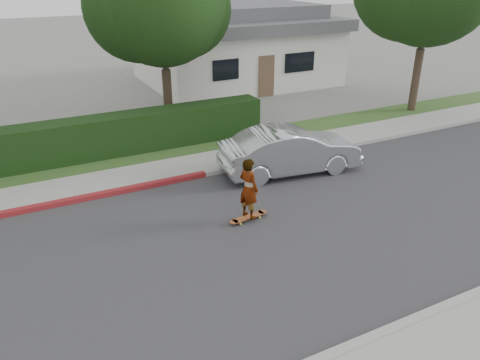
# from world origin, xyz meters

# --- Properties ---
(ground) EXTENTS (120.00, 120.00, 0.00)m
(ground) POSITION_xyz_m (0.00, 0.00, 0.00)
(ground) COLOR slate
(ground) RESTS_ON ground
(road) EXTENTS (60.00, 8.00, 0.01)m
(road) POSITION_xyz_m (0.00, 0.00, 0.01)
(road) COLOR #2D2D30
(road) RESTS_ON ground
(curb_near) EXTENTS (60.00, 0.20, 0.15)m
(curb_near) POSITION_xyz_m (0.00, -4.10, 0.07)
(curb_near) COLOR #9E9E99
(curb_near) RESTS_ON ground
(curb_far) EXTENTS (60.00, 0.20, 0.15)m
(curb_far) POSITION_xyz_m (0.00, 4.10, 0.07)
(curb_far) COLOR #9E9E99
(curb_far) RESTS_ON ground
(curb_red_section) EXTENTS (12.00, 0.21, 0.15)m
(curb_red_section) POSITION_xyz_m (-5.00, 4.10, 0.08)
(curb_red_section) COLOR maroon
(curb_red_section) RESTS_ON ground
(sidewalk_far) EXTENTS (60.00, 1.60, 0.12)m
(sidewalk_far) POSITION_xyz_m (0.00, 5.00, 0.06)
(sidewalk_far) COLOR gray
(sidewalk_far) RESTS_ON ground
(planting_strip) EXTENTS (60.00, 1.60, 0.10)m
(planting_strip) POSITION_xyz_m (0.00, 6.60, 0.05)
(planting_strip) COLOR #2D4C1E
(planting_strip) RESTS_ON ground
(hedge) EXTENTS (15.00, 1.00, 1.50)m
(hedge) POSITION_xyz_m (-3.00, 7.20, 0.75)
(hedge) COLOR black
(hedge) RESTS_ON ground
(tree_center) EXTENTS (5.66, 4.84, 7.44)m
(tree_center) POSITION_xyz_m (1.49, 9.19, 4.90)
(tree_center) COLOR #33261C
(tree_center) RESTS_ON ground
(house) EXTENTS (10.60, 8.60, 4.30)m
(house) POSITION_xyz_m (8.00, 16.00, 2.10)
(house) COLOR beige
(house) RESTS_ON ground
(skateboard) EXTENTS (1.20, 0.39, 0.11)m
(skateboard) POSITION_xyz_m (0.92, 0.89, 0.10)
(skateboard) COLOR gold
(skateboard) RESTS_ON ground
(skateboarder) EXTENTS (0.57, 0.71, 1.68)m
(skateboarder) POSITION_xyz_m (0.92, 0.89, 0.96)
(skateboarder) COLOR white
(skateboarder) RESTS_ON skateboard
(car_silver) EXTENTS (4.78, 2.21, 1.52)m
(car_silver) POSITION_xyz_m (3.66, 3.16, 0.76)
(car_silver) COLOR #B8BCC0
(car_silver) RESTS_ON ground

